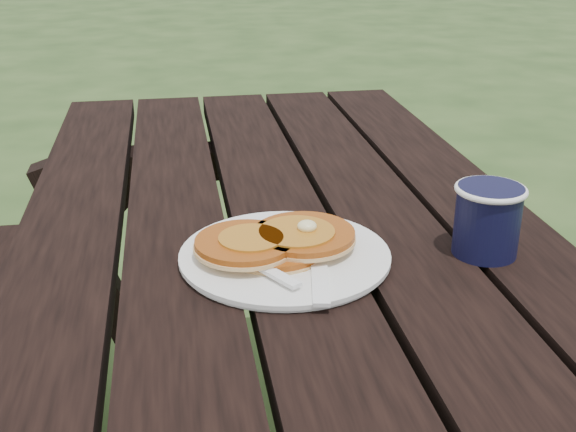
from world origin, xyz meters
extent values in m
cube|color=black|center=(0.00, 0.00, 0.73)|extent=(0.75, 1.80, 0.04)
cylinder|color=white|center=(-0.02, 0.02, 0.76)|extent=(0.34, 0.34, 0.01)
cylinder|color=#A64C12|center=(-0.03, 0.02, 0.77)|extent=(0.13, 0.13, 0.01)
cylinder|color=#A64C12|center=(-0.07, 0.02, 0.78)|extent=(0.13, 0.13, 0.01)
cylinder|color=#A64C12|center=(0.01, 0.03, 0.78)|extent=(0.13, 0.13, 0.01)
cylinder|color=#9C5D16|center=(0.00, 0.03, 0.79)|extent=(0.10, 0.10, 0.00)
ellipsoid|color=#F4E59E|center=(0.01, 0.03, 0.79)|extent=(0.03, 0.03, 0.02)
cube|color=white|center=(0.02, -0.04, 0.76)|extent=(0.05, 0.18, 0.00)
cylinder|color=black|center=(0.24, -0.01, 0.80)|extent=(0.08, 0.08, 0.09)
torus|color=white|center=(0.24, -0.01, 0.84)|extent=(0.09, 0.09, 0.01)
cylinder|color=black|center=(0.24, -0.01, 0.84)|extent=(0.07, 0.07, 0.01)
camera|label=1|loc=(-0.15, -0.80, 1.17)|focal=45.00mm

